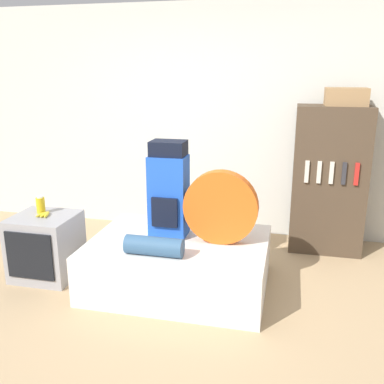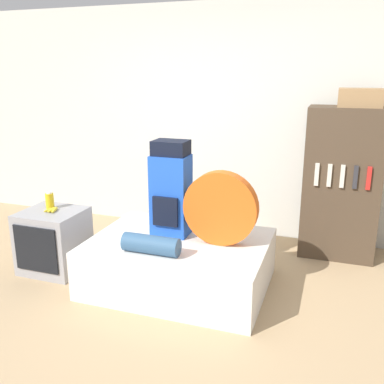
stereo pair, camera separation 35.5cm
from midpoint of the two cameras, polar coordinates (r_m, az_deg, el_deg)
The scene contains 11 objects.
ground_plane at distance 3.49m, azimuth -2.47°, elevation -16.48°, with size 16.00×16.00×0.00m, color tan.
wall_back at distance 4.98m, azimuth 6.26°, elevation 9.24°, with size 8.00×0.05×2.60m.
bed at distance 3.87m, azimuth 0.97°, elevation -9.43°, with size 1.54×1.15×0.43m.
backpack at distance 3.79m, azimuth -0.17°, elevation 0.24°, with size 0.33×0.28×0.86m.
tent_bag at distance 3.62m, azimuth 6.65°, elevation -2.20°, with size 0.64×0.12×0.64m.
sleeping_roll at distance 3.48m, azimuth -2.57°, elevation -7.07°, with size 0.48×0.16×0.16m.
television at distance 4.28m, azimuth -15.72°, elevation -6.29°, with size 0.56×0.53×0.59m.
canister at distance 4.25m, azimuth -16.21°, elevation -1.12°, with size 0.08×0.08×0.16m.
banana_bunch at distance 4.17m, azimuth -15.81°, elevation -2.32°, with size 0.12×0.16×0.03m.
bookshelf at distance 4.63m, azimuth 21.38°, elevation 1.01°, with size 0.74×0.46×1.53m.
cardboard_box at distance 4.53m, azimuth 23.69°, elevation 11.44°, with size 0.40×0.32×0.17m.
Camera 2 is at (1.27, -2.69, 1.87)m, focal length 40.00 mm.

